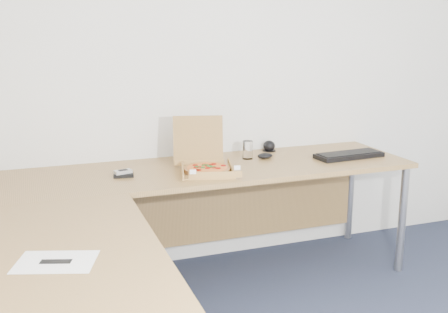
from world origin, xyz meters
name	(u,v)px	position (x,y,z in m)	size (l,w,h in m)	color
desk	(176,198)	(-0.82, 0.97, 0.70)	(2.50, 2.20, 0.73)	olive
pizza_box	(206,166)	(-0.55, 1.30, 0.77)	(0.30, 0.35, 0.31)	#AF8043
drinking_glass	(248,150)	(-0.20, 1.52, 0.79)	(0.07, 0.07, 0.12)	silver
keyboard	(349,155)	(0.43, 1.33, 0.74)	(0.45, 0.16, 0.03)	black
mouse	(265,156)	(-0.09, 1.49, 0.75)	(0.10, 0.07, 0.04)	black
wallet	(123,175)	(-1.02, 1.38, 0.74)	(0.11, 0.09, 0.02)	black
phone	(123,172)	(-1.02, 1.37, 0.76)	(0.10, 0.05, 0.02)	#B2B5BA
paper_sheet	(56,262)	(-1.45, 0.31, 0.73)	(0.28, 0.20, 0.00)	white
dome_speaker	(269,145)	(0.02, 1.68, 0.77)	(0.09, 0.09, 0.08)	black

